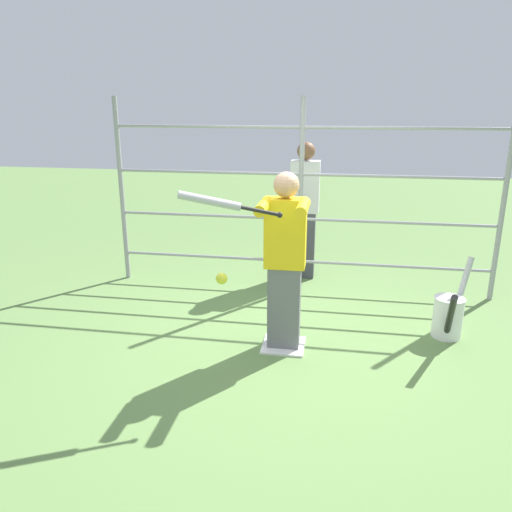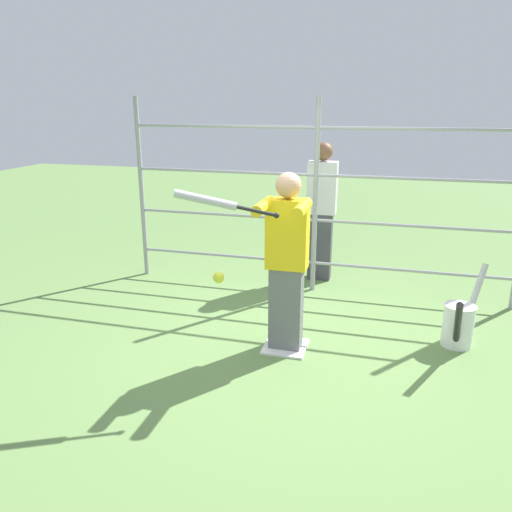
% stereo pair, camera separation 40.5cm
% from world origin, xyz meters
% --- Properties ---
extents(ground_plane, '(24.00, 24.00, 0.00)m').
position_xyz_m(ground_plane, '(0.00, 0.00, 0.00)').
color(ground_plane, '#608447').
extents(home_plate, '(0.40, 0.40, 0.02)m').
position_xyz_m(home_plate, '(0.00, 0.00, 0.01)').
color(home_plate, white).
rests_on(home_plate, ground).
extents(fence_backstop, '(4.61, 0.06, 2.31)m').
position_xyz_m(fence_backstop, '(0.00, -1.60, 1.16)').
color(fence_backstop, '#939399').
rests_on(fence_backstop, ground).
extents(batter, '(0.43, 0.56, 1.67)m').
position_xyz_m(batter, '(0.00, 0.02, 0.90)').
color(batter, slate).
rests_on(batter, ground).
extents(baseball_bat_swinging, '(0.78, 0.34, 0.25)m').
position_xyz_m(baseball_bat_swinging, '(0.45, 0.62, 1.50)').
color(baseball_bat_swinging, black).
extents(softball_in_flight, '(0.10, 0.10, 0.10)m').
position_xyz_m(softball_in_flight, '(0.46, 0.55, 0.86)').
color(softball_in_flight, yellow).
extents(bat_bucket, '(0.40, 0.83, 0.78)m').
position_xyz_m(bat_bucket, '(-1.58, -0.48, 0.23)').
color(bat_bucket, white).
rests_on(bat_bucket, ground).
extents(bystander_behind_fence, '(0.37, 0.23, 1.77)m').
position_xyz_m(bystander_behind_fence, '(-0.02, -2.04, 0.92)').
color(bystander_behind_fence, '#3F3F47').
rests_on(bystander_behind_fence, ground).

